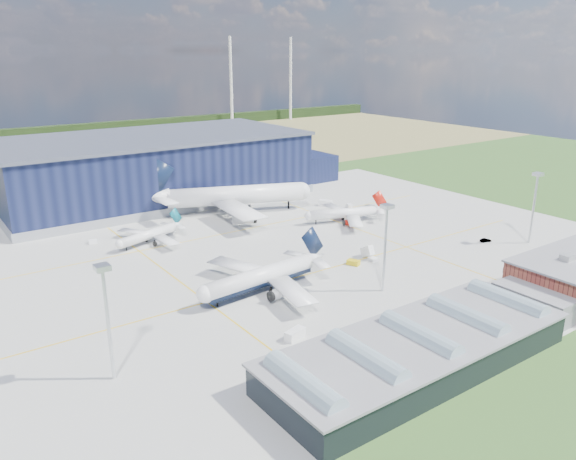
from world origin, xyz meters
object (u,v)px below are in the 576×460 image
object	(u,v)px
gse_cart_b	(93,242)
light_mast_east	(535,196)
light_mast_center	(386,234)
airliner_widebody	(236,185)
light_mast_west	(106,304)
gse_cart_a	(350,206)
gse_van_b	(326,203)
car_b	(486,240)
airliner_navy	(260,268)
airliner_red	(343,208)
gse_tug_a	(353,263)
airliner_regional	(148,230)
gse_van_c	(486,289)
airstair	(367,254)
gse_van_a	(295,334)
hangar	(159,170)

from	to	relation	value
gse_cart_b	light_mast_east	bearing A→B (deg)	-118.42
light_mast_center	airliner_widebody	bearing A→B (deg)	85.62
light_mast_west	airliner_widebody	bearing A→B (deg)	48.01
gse_cart_a	gse_van_b	distance (m)	9.52
light_mast_west	car_b	world-z (taller)	light_mast_west
light_mast_center	gse_cart_b	bearing A→B (deg)	121.42
airliner_navy	airliner_red	size ratio (longest dim) A/B	1.29
gse_tug_a	airliner_navy	bearing A→B (deg)	157.04
airliner_regional	light_mast_east	bearing A→B (deg)	126.54
airliner_widebody	light_mast_east	bearing A→B (deg)	-34.16
gse_cart_a	gse_van_c	size ratio (longest dim) A/B	0.61
gse_cart_b	airstair	size ratio (longest dim) A/B	0.61
gse_van_a	airstair	bearing A→B (deg)	-74.82
airliner_red	airliner_regional	xyz separation A→B (m)	(-65.96, 18.00, -0.75)
airliner_regional	car_b	xyz separation A→B (m)	(89.28, -61.37, -3.90)
airliner_navy	airliner_red	xyz separation A→B (m)	(57.42, 34.63, -1.50)
airliner_red	gse_cart_b	world-z (taller)	airliner_red
light_mast_center	gse_van_a	xyz separation A→B (m)	(-33.19, -7.30, -14.36)
light_mast_east	airliner_regional	world-z (taller)	light_mast_east
airliner_navy	airliner_red	bearing A→B (deg)	-154.22
hangar	airliner_regional	world-z (taller)	hangar
gse_van_a	gse_van_b	xyz separation A→B (m)	(73.47, 80.26, 0.11)
gse_tug_a	gse_van_b	xyz separation A→B (m)	(34.18, 54.85, 0.45)
light_mast_center	gse_cart_b	xyz separation A→B (m)	(-49.27, 80.67, -14.85)
hangar	airliner_regional	size ratio (longest dim) A/B	5.24
airliner_widebody	gse_van_c	size ratio (longest dim) A/B	14.68
hangar	light_mast_center	xyz separation A→B (m)	(7.19, -124.80, 3.82)
gse_tug_a	airstair	bearing A→B (deg)	-11.30
light_mast_east	gse_van_b	world-z (taller)	light_mast_east
gse_cart_b	airliner_regional	bearing A→B (deg)	-119.66
hangar	airliner_widebody	bearing A→B (deg)	-71.02
airliner_widebody	gse_van_c	distance (m)	102.41
gse_cart_b	light_mast_center	bearing A→B (deg)	-141.78
gse_van_b	airstair	bearing A→B (deg)	-154.45
airliner_navy	airstair	size ratio (longest dim) A/B	9.28
gse_van_a	hangar	bearing A→B (deg)	-26.26
gse_van_c	airstair	world-z (taller)	airstair
gse_tug_a	gse_cart_b	world-z (taller)	gse_tug_a
gse_tug_a	gse_van_a	size ratio (longest dim) A/B	0.72
light_mast_east	airstair	size ratio (longest dim) A/B	5.15
gse_van_a	car_b	world-z (taller)	gse_van_a
gse_van_b	airliner_widebody	bearing A→B (deg)	123.06
airliner_regional	hangar	bearing A→B (deg)	-135.18
hangar	gse_van_a	bearing A→B (deg)	-101.14
airliner_red	gse_cart_a	distance (m)	21.82
airliner_red	car_b	xyz separation A→B (m)	(23.32, -43.37, -4.65)
airliner_navy	gse_tug_a	world-z (taller)	airliner_navy
airliner_red	light_mast_west	bearing A→B (deg)	46.65
gse_van_a	airliner_regional	bearing A→B (deg)	-13.91
airliner_regional	gse_van_c	bearing A→B (deg)	104.34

